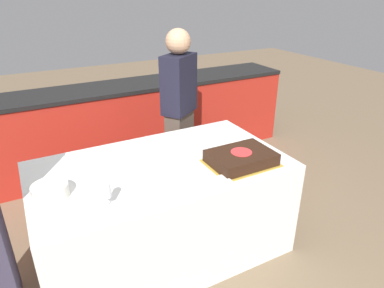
{
  "coord_description": "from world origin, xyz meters",
  "views": [
    {
      "loc": [
        -0.8,
        -1.97,
        1.91
      ],
      "look_at": [
        0.25,
        0.0,
        0.86
      ],
      "focal_mm": 32.0,
      "sensor_mm": 36.0,
      "label": 1
    }
  ],
  "objects_px": {
    "cake": "(241,158)",
    "person_cutting_cake": "(179,112)",
    "wine_glass": "(106,191)",
    "plate_stack": "(50,191)"
  },
  "relations": [
    {
      "from": "plate_stack",
      "to": "person_cutting_cake",
      "type": "height_order",
      "value": "person_cutting_cake"
    },
    {
      "from": "cake",
      "to": "person_cutting_cake",
      "type": "xyz_separation_m",
      "value": [
        -0.0,
        0.98,
        0.03
      ]
    },
    {
      "from": "plate_stack",
      "to": "person_cutting_cake",
      "type": "relative_size",
      "value": 0.13
    },
    {
      "from": "wine_glass",
      "to": "person_cutting_cake",
      "type": "relative_size",
      "value": 0.1
    },
    {
      "from": "cake",
      "to": "wine_glass",
      "type": "height_order",
      "value": "wine_glass"
    },
    {
      "from": "cake",
      "to": "plate_stack",
      "type": "height_order",
      "value": "cake"
    },
    {
      "from": "cake",
      "to": "wine_glass",
      "type": "bearing_deg",
      "value": -176.06
    },
    {
      "from": "wine_glass",
      "to": "person_cutting_cake",
      "type": "distance_m",
      "value": 1.42
    },
    {
      "from": "plate_stack",
      "to": "wine_glass",
      "type": "relative_size",
      "value": 1.41
    },
    {
      "from": "plate_stack",
      "to": "wine_glass",
      "type": "xyz_separation_m",
      "value": [
        0.27,
        -0.25,
        0.06
      ]
    }
  ]
}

